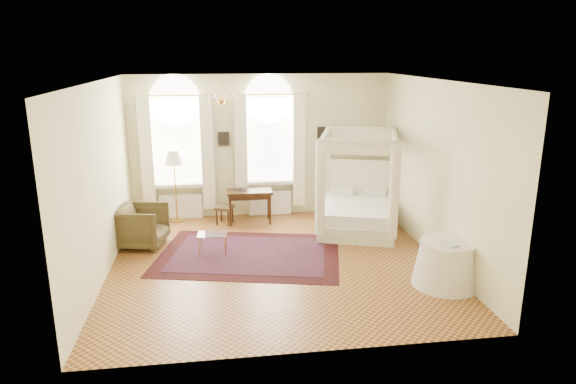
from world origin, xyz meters
The scene contains 18 objects.
ground centered at (0.00, 0.00, 0.00)m, with size 6.00×6.00×0.00m, color #B06E33.
room_walls centered at (0.00, 0.00, 1.98)m, with size 6.00×6.00×6.00m.
window_left centered at (-1.90, 2.87, 1.49)m, with size 1.62×0.27×3.29m.
window_right centered at (0.20, 2.87, 1.49)m, with size 1.62×0.27×3.29m.
chandelier centered at (-0.90, 1.20, 2.91)m, with size 0.51×0.45×0.50m.
wall_pictures centered at (0.09, 2.97, 1.89)m, with size 2.54×0.03×0.39m.
canopy_bed centered at (1.95, 1.53, 0.49)m, with size 2.10×2.35×2.14m.
nightstand centered at (2.70, 2.70, 0.33)m, with size 0.47×0.42×0.67m, color #341F0E.
nightstand_lamp centered at (2.65, 2.71, 0.94)m, with size 0.28×0.28×0.42m.
writing_desk centered at (-0.32, 2.39, 0.65)m, with size 1.01×0.53×0.76m.
laptop centered at (-0.53, 2.45, 0.77)m, with size 0.34×0.22×0.03m, color black.
stool centered at (-0.89, 2.36, 0.35)m, with size 0.48×0.48×0.42m.
armchair centered at (-2.56, 1.20, 0.42)m, with size 0.90×0.92×0.84m, color #41371C.
coffee_table centered at (-1.16, 0.65, 0.35)m, with size 0.59×0.44×0.39m.
floor_lamp centered at (-1.98, 2.70, 1.42)m, with size 0.43×0.43×1.66m.
oriental_rug centered at (-0.47, 0.44, 0.01)m, with size 3.89×3.16×0.01m.
side_table centered at (2.70, -1.33, 0.38)m, with size 1.12×1.12×0.76m.
book centered at (2.56, -1.50, 0.78)m, with size 0.20×0.27×0.03m, color black.
Camera 1 is at (-1.03, -8.79, 3.77)m, focal length 32.00 mm.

